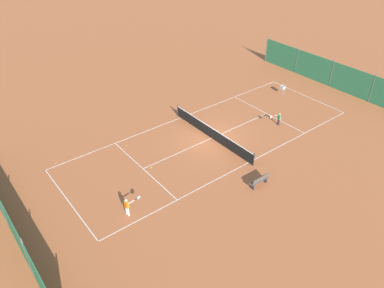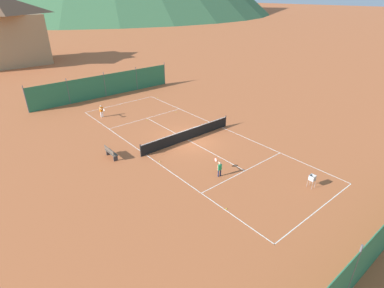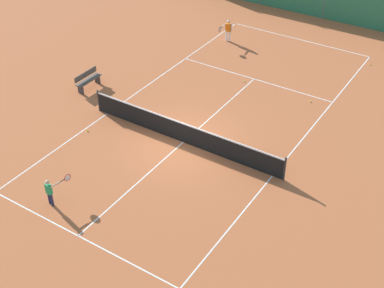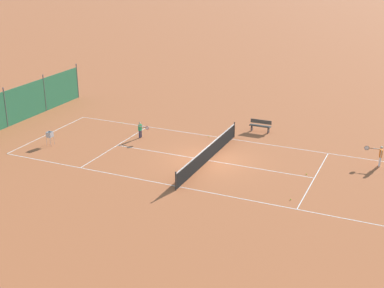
# 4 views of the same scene
# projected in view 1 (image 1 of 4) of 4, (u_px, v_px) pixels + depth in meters

# --- Properties ---
(ground_plane) EXTENTS (600.00, 600.00, 0.00)m
(ground_plane) POSITION_uv_depth(u_px,v_px,m) (212.00, 138.00, 29.71)
(ground_plane) COLOR #B25B33
(court_line_markings) EXTENTS (8.25, 23.85, 0.01)m
(court_line_markings) POSITION_uv_depth(u_px,v_px,m) (212.00, 138.00, 29.71)
(court_line_markings) COLOR white
(court_line_markings) RESTS_ON ground
(tennis_net) EXTENTS (9.18, 0.08, 1.06)m
(tennis_net) POSITION_uv_depth(u_px,v_px,m) (212.00, 133.00, 29.43)
(tennis_net) COLOR #2D2D2D
(tennis_net) RESTS_ON ground
(windscreen_fence_far) EXTENTS (17.28, 0.08, 2.90)m
(windscreen_fence_far) POSITION_uv_depth(u_px,v_px,m) (4.00, 212.00, 21.06)
(windscreen_fence_far) COLOR #2D754C
(windscreen_fence_far) RESTS_ON ground
(windscreen_fence_near) EXTENTS (17.28, 0.08, 2.90)m
(windscreen_fence_near) POSITION_uv_depth(u_px,v_px,m) (331.00, 74.00, 36.89)
(windscreen_fence_near) COLOR #2D754C
(windscreen_fence_near) RESTS_ON ground
(player_far_baseline) EXTENTS (0.50, 0.92, 1.10)m
(player_far_baseline) POSITION_uv_depth(u_px,v_px,m) (278.00, 118.00, 31.04)
(player_far_baseline) COLOR #23284C
(player_far_baseline) RESTS_ON ground
(player_near_service) EXTENTS (0.42, 1.06, 1.25)m
(player_near_service) POSITION_uv_depth(u_px,v_px,m) (127.00, 205.00, 22.32)
(player_near_service) COLOR white
(player_near_service) RESTS_ON ground
(tennis_ball_alley_right) EXTENTS (0.07, 0.07, 0.07)m
(tennis_ball_alley_right) POSITION_uv_depth(u_px,v_px,m) (56.00, 163.00, 26.93)
(tennis_ball_alley_right) COLOR #CCE033
(tennis_ball_alley_right) RESTS_ON ground
(tennis_ball_far_corner) EXTENTS (0.07, 0.07, 0.07)m
(tennis_ball_far_corner) POSITION_uv_depth(u_px,v_px,m) (262.00, 153.00, 27.95)
(tennis_ball_far_corner) COLOR #CCE033
(tennis_ball_far_corner) RESTS_ON ground
(tennis_ball_service_box) EXTENTS (0.07, 0.07, 0.07)m
(tennis_ball_service_box) POSITION_uv_depth(u_px,v_px,m) (151.00, 168.00, 26.49)
(tennis_ball_service_box) COLOR #CCE033
(tennis_ball_service_box) RESTS_ON ground
(tennis_ball_near_corner) EXTENTS (0.07, 0.07, 0.07)m
(tennis_ball_near_corner) POSITION_uv_depth(u_px,v_px,m) (127.00, 146.00, 28.79)
(tennis_ball_near_corner) COLOR #CCE033
(tennis_ball_near_corner) RESTS_ON ground
(tennis_ball_by_net_left) EXTENTS (0.07, 0.07, 0.07)m
(tennis_ball_by_net_left) POSITION_uv_depth(u_px,v_px,m) (319.00, 124.00, 31.41)
(tennis_ball_by_net_left) COLOR #CCE033
(tennis_ball_by_net_left) RESTS_ON ground
(ball_hopper) EXTENTS (0.36, 0.36, 0.89)m
(ball_hopper) POSITION_uv_depth(u_px,v_px,m) (283.00, 88.00, 35.77)
(ball_hopper) COLOR #B7B7BC
(ball_hopper) RESTS_ON ground
(courtside_bench) EXTENTS (0.36, 1.50, 0.84)m
(courtside_bench) POSITION_uv_depth(u_px,v_px,m) (260.00, 180.00, 24.67)
(courtside_bench) COLOR #51473D
(courtside_bench) RESTS_ON ground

